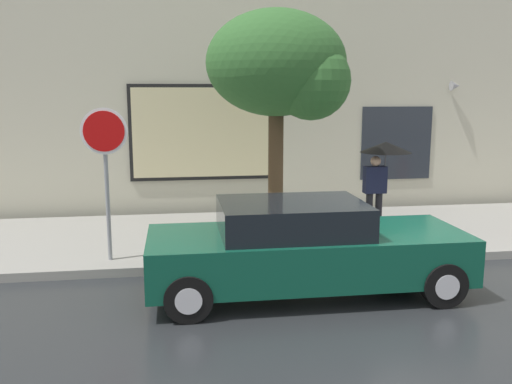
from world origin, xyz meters
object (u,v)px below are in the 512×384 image
(street_tree, at_px, (283,68))
(parked_car, at_px, (304,248))
(stop_sign, at_px, (105,154))
(pedestrian_with_umbrella, at_px, (383,159))

(street_tree, bearing_deg, parked_car, -93.37)
(parked_car, distance_m, stop_sign, 3.61)
(pedestrian_with_umbrella, relative_size, street_tree, 0.42)
(street_tree, bearing_deg, stop_sign, -166.19)
(parked_car, distance_m, pedestrian_with_umbrella, 3.89)
(parked_car, xyz_separation_m, street_tree, (0.14, 2.38, 2.68))
(parked_car, bearing_deg, pedestrian_with_umbrella, 52.03)
(pedestrian_with_umbrella, bearing_deg, street_tree, -164.78)
(pedestrian_with_umbrella, xyz_separation_m, stop_sign, (-5.29, -1.36, 0.34))
(parked_car, bearing_deg, stop_sign, 151.44)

